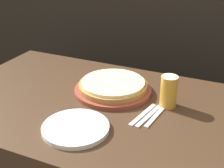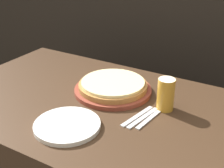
% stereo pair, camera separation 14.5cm
% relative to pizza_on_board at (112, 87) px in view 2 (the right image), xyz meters
% --- Properties ---
extents(dining_table, '(1.43, 0.86, 0.71)m').
position_rel_pizza_on_board_xyz_m(dining_table, '(0.00, -0.12, -0.38)').
color(dining_table, '#3D2819').
rests_on(dining_table, ground_plane).
extents(pizza_on_board, '(0.36, 0.36, 0.06)m').
position_rel_pizza_on_board_xyz_m(pizza_on_board, '(0.00, 0.00, 0.00)').
color(pizza_on_board, brown).
rests_on(pizza_on_board, dining_table).
extents(beer_glass, '(0.07, 0.07, 0.14)m').
position_rel_pizza_on_board_xyz_m(beer_glass, '(0.27, -0.02, 0.05)').
color(beer_glass, gold).
rests_on(beer_glass, dining_table).
extents(dinner_plate, '(0.26, 0.26, 0.02)m').
position_rel_pizza_on_board_xyz_m(dinner_plate, '(0.01, -0.34, -0.02)').
color(dinner_plate, white).
rests_on(dinner_plate, dining_table).
extents(fork, '(0.05, 0.20, 0.00)m').
position_rel_pizza_on_board_xyz_m(fork, '(0.20, -0.14, -0.02)').
color(fork, silver).
rests_on(fork, dining_table).
extents(dinner_knife, '(0.05, 0.20, 0.00)m').
position_rel_pizza_on_board_xyz_m(dinner_knife, '(0.23, -0.14, -0.02)').
color(dinner_knife, silver).
rests_on(dinner_knife, dining_table).
extents(spoon, '(0.04, 0.17, 0.00)m').
position_rel_pizza_on_board_xyz_m(spoon, '(0.25, -0.14, -0.02)').
color(spoon, silver).
rests_on(spoon, dining_table).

